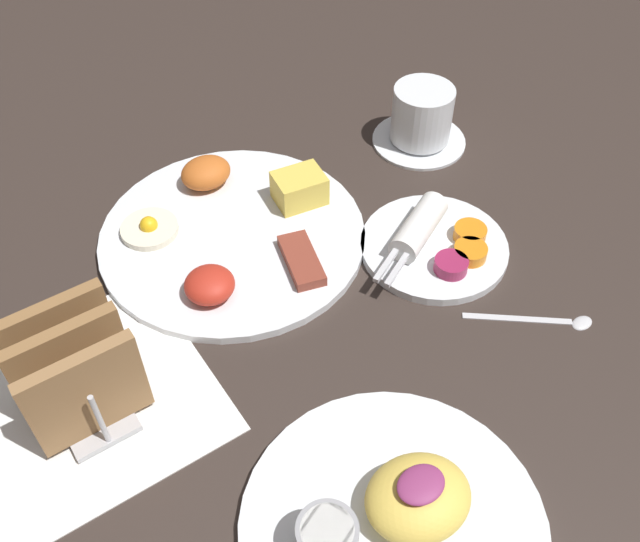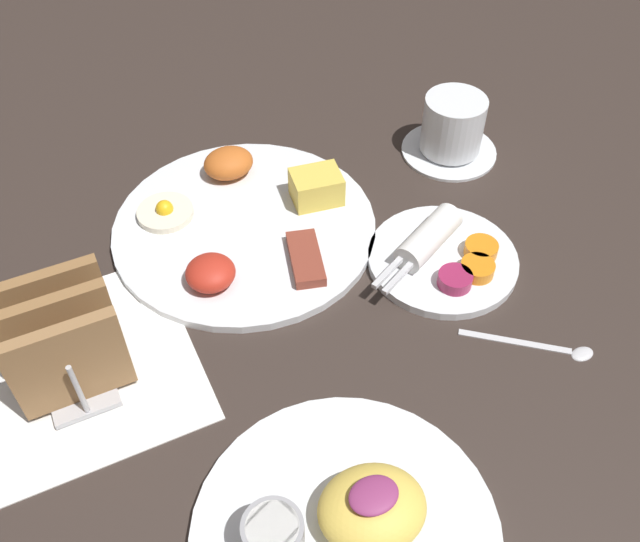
# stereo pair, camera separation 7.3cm
# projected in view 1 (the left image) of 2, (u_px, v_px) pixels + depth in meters

# --- Properties ---
(ground_plane) EXTENTS (3.00, 3.00, 0.00)m
(ground_plane) POSITION_uv_depth(u_px,v_px,m) (299.00, 327.00, 0.72)
(ground_plane) COLOR #332823
(napkin_flat) EXTENTS (0.22, 0.22, 0.00)m
(napkin_flat) POSITION_uv_depth(u_px,v_px,m) (87.00, 400.00, 0.66)
(napkin_flat) COLOR white
(napkin_flat) RESTS_ON ground_plane
(plate_breakfast) EXTENTS (0.30, 0.30, 0.05)m
(plate_breakfast) POSITION_uv_depth(u_px,v_px,m) (233.00, 230.00, 0.80)
(plate_breakfast) COLOR white
(plate_breakfast) RESTS_ON ground_plane
(plate_condiments) EXTENTS (0.18, 0.16, 0.04)m
(plate_condiments) POSITION_uv_depth(u_px,v_px,m) (434.00, 243.00, 0.78)
(plate_condiments) COLOR white
(plate_condiments) RESTS_ON ground_plane
(plate_foreground) EXTENTS (0.25, 0.25, 0.06)m
(plate_foreground) POSITION_uv_depth(u_px,v_px,m) (393.00, 520.00, 0.56)
(plate_foreground) COLOR white
(plate_foreground) RESTS_ON ground_plane
(toast_rack) EXTENTS (0.10, 0.12, 0.10)m
(toast_rack) POSITION_uv_depth(u_px,v_px,m) (74.00, 369.00, 0.62)
(toast_rack) COLOR #B7B7BC
(toast_rack) RESTS_ON ground_plane
(coffee_cup) EXTENTS (0.12, 0.12, 0.08)m
(coffee_cup) POSITION_uv_depth(u_px,v_px,m) (421.00, 119.00, 0.90)
(coffee_cup) COLOR white
(coffee_cup) RESTS_ON ground_plane
(teaspoon) EXTENTS (0.11, 0.09, 0.01)m
(teaspoon) POSITION_uv_depth(u_px,v_px,m) (550.00, 319.00, 0.72)
(teaspoon) COLOR silver
(teaspoon) RESTS_ON ground_plane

